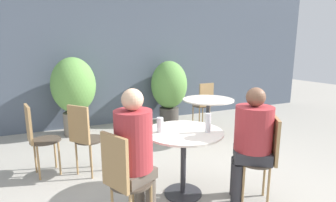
% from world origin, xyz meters
% --- Properties ---
extents(ground_plane, '(20.00, 20.00, 0.00)m').
position_xyz_m(ground_plane, '(0.00, 0.00, 0.00)').
color(ground_plane, '#9E998E').
extents(storefront_wall, '(10.00, 0.06, 3.00)m').
position_xyz_m(storefront_wall, '(0.00, 3.30, 1.50)').
color(storefront_wall, '#4C5666').
rests_on(storefront_wall, ground_plane).
extents(cafe_table_near, '(0.83, 0.83, 0.72)m').
position_xyz_m(cafe_table_near, '(-0.15, 0.21, 0.57)').
color(cafe_table_near, '#2D2D33').
rests_on(cafe_table_near, ground_plane).
extents(cafe_table_far, '(0.87, 0.87, 0.72)m').
position_xyz_m(cafe_table_far, '(1.05, 1.59, 0.58)').
color(cafe_table_far, '#2D2D33').
rests_on(cafe_table_far, ground_plane).
extents(bistro_chair_0, '(0.41, 0.40, 0.91)m').
position_xyz_m(bistro_chair_0, '(-0.90, -0.15, 0.54)').
color(bistro_chair_0, '#42382D').
rests_on(bistro_chair_0, ground_plane).
extents(bistro_chair_1, '(0.42, 0.41, 0.91)m').
position_xyz_m(bistro_chair_1, '(0.53, -0.27, 0.54)').
color(bistro_chair_1, '#42382D').
rests_on(bistro_chair_1, ground_plane).
extents(bistro_chair_2, '(0.42, 0.42, 0.91)m').
position_xyz_m(bistro_chair_2, '(-1.06, 1.08, 0.54)').
color(bistro_chair_2, '#42382D').
rests_on(bistro_chair_2, ground_plane).
extents(bistro_chair_3, '(0.37, 0.37, 0.91)m').
position_xyz_m(bistro_chair_3, '(1.34, 2.18, 0.54)').
color(bistro_chair_3, '#42382D').
rests_on(bistro_chair_3, ground_plane).
extents(bistro_chair_4, '(0.39, 0.37, 0.91)m').
position_xyz_m(bistro_chair_4, '(-1.59, 1.32, 0.54)').
color(bistro_chair_4, '#42382D').
rests_on(bistro_chair_4, ground_plane).
extents(seated_person_0, '(0.39, 0.38, 1.25)m').
position_xyz_m(seated_person_0, '(-0.77, -0.09, 0.74)').
color(seated_person_0, brown).
rests_on(seated_person_0, ground_plane).
extents(seated_person_1, '(0.47, 0.46, 1.20)m').
position_xyz_m(seated_person_1, '(0.41, -0.18, 0.71)').
color(seated_person_1, '#2D2D33').
rests_on(seated_person_1, ground_plane).
extents(beer_glass_0, '(0.06, 0.06, 0.20)m').
position_xyz_m(beer_glass_0, '(0.06, 0.08, 0.82)').
color(beer_glass_0, silver).
rests_on(beer_glass_0, cafe_table_near).
extents(beer_glass_1, '(0.07, 0.07, 0.16)m').
position_xyz_m(beer_glass_1, '(-0.39, 0.28, 0.80)').
color(beer_glass_1, silver).
rests_on(beer_glass_1, cafe_table_near).
extents(potted_plant_0, '(0.78, 0.78, 1.42)m').
position_xyz_m(potted_plant_0, '(-1.01, 2.84, 0.83)').
color(potted_plant_0, slate).
rests_on(potted_plant_0, ground_plane).
extents(potted_plant_1, '(0.77, 0.77, 1.31)m').
position_xyz_m(potted_plant_1, '(0.92, 2.91, 0.75)').
color(potted_plant_1, '#47423D').
rests_on(potted_plant_1, ground_plane).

